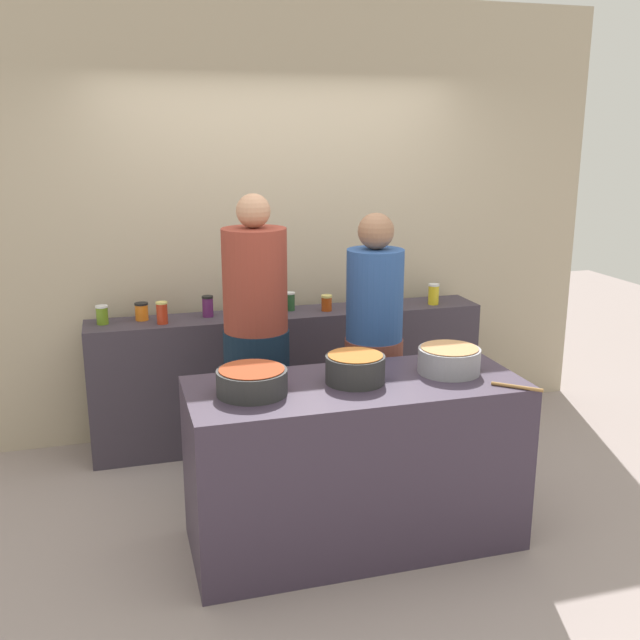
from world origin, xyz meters
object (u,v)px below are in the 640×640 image
preserve_jar_0 (102,315)px  preserve_jar_10 (434,294)px  preserve_jar_9 (391,298)px  cook_in_cap (373,361)px  preserve_jar_4 (252,304)px  preserve_jar_5 (275,308)px  cooking_pot_left (252,382)px  preserve_jar_3 (208,306)px  cook_with_tongs (257,359)px  preserve_jar_2 (162,313)px  preserve_jar_8 (361,300)px  cooking_pot_center (356,369)px  cooking_pot_right (449,360)px  wooden_spoon (517,387)px  preserve_jar_6 (290,301)px  preserve_jar_7 (327,303)px  preserve_jar_1 (142,311)px

preserve_jar_0 → preserve_jar_10: 2.27m
preserve_jar_9 → cook_in_cap: size_ratio=0.08×
preserve_jar_4 → preserve_jar_5: size_ratio=1.29×
preserve_jar_4 → cooking_pot_left: bearing=-100.9°
cooking_pot_left → cook_in_cap: (0.89, 0.71, -0.20)m
preserve_jar_3 → cook_with_tongs: bearing=-73.3°
preserve_jar_2 → cook_in_cap: bearing=-27.7°
preserve_jar_5 → preserve_jar_8: (0.62, 0.03, 0.01)m
preserve_jar_0 → cook_in_cap: size_ratio=0.07×
cooking_pot_left → cooking_pot_center: (0.54, 0.02, 0.01)m
cooking_pot_right → cooking_pot_left: bearing=-178.4°
cooking_pot_center → cook_with_tongs: 0.86m
preserve_jar_2 → wooden_spoon: bearing=-45.8°
preserve_jar_2 → preserve_jar_6: bearing=7.9°
preserve_jar_10 → cooking_pot_left: preserve_jar_10 is taller
preserve_jar_7 → cooking_pot_left: preserve_jar_7 is taller
cooking_pot_center → preserve_jar_10: bearing=52.1°
cooking_pot_center → cooking_pot_right: bearing=0.9°
preserve_jar_3 → preserve_jar_7: preserve_jar_3 is taller
preserve_jar_1 → preserve_jar_6: preserve_jar_6 is taller
preserve_jar_8 → cook_in_cap: cook_in_cap is taller
preserve_jar_3 → preserve_jar_4: (0.30, 0.00, -0.00)m
preserve_jar_8 → preserve_jar_2: bearing=-178.5°
cooking_pot_center → cook_in_cap: 0.80m
cooking_pot_left → cooking_pot_right: 1.05m
preserve_jar_4 → preserve_jar_7: size_ratio=1.25×
preserve_jar_6 → cooking_pot_left: 1.56m
preserve_jar_7 → cook_with_tongs: cook_with_tongs is taller
preserve_jar_6 → cooking_pot_right: 1.52m
cooking_pot_right → preserve_jar_5: bearing=115.8°
preserve_jar_0 → cooking_pot_right: (1.75, -1.41, -0.02)m
preserve_jar_2 → cooking_pot_right: bearing=-43.7°
cooking_pot_center → wooden_spoon: bearing=-23.1°
preserve_jar_10 → cook_in_cap: cook_in_cap is taller
preserve_jar_7 → cook_in_cap: size_ratio=0.07×
preserve_jar_4 → cooking_pot_right: preserve_jar_4 is taller
preserve_jar_7 → wooden_spoon: (0.48, -1.67, -0.08)m
preserve_jar_0 → preserve_jar_9: 1.94m
preserve_jar_0 → preserve_jar_5: preserve_jar_0 is taller
wooden_spoon → cook_in_cap: (-0.38, 1.00, -0.14)m
preserve_jar_3 → preserve_jar_9: preserve_jar_3 is taller
preserve_jar_9 → preserve_jar_4: bearing=174.5°
cooking_pot_left → wooden_spoon: bearing=-13.0°
cooking_pot_left → cook_in_cap: size_ratio=0.21×
preserve_jar_1 → cooking_pot_right: 2.08m
cooking_pot_left → cooking_pot_center: cooking_pot_center is taller
preserve_jar_9 → preserve_jar_10: bearing=0.4°
preserve_jar_2 → preserve_jar_1: bearing=133.1°
cooking_pot_left → preserve_jar_8: bearing=53.0°
preserve_jar_9 → cook_with_tongs: (-1.07, -0.56, -0.18)m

